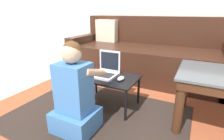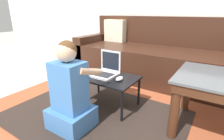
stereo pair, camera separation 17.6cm
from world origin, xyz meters
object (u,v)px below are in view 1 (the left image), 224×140
(couch, at_px, (146,56))
(computer_mouse, at_px, (121,78))
(laptop_desk, at_px, (109,80))
(laptop, at_px, (106,72))
(person_seated, at_px, (75,96))

(couch, distance_m, computer_mouse, 1.11)
(laptop_desk, bearing_deg, couch, 86.75)
(couch, bearing_deg, laptop, -95.91)
(laptop_desk, height_order, laptop, laptop)
(laptop_desk, bearing_deg, laptop, 147.31)
(laptop, bearing_deg, person_seated, -91.02)
(computer_mouse, bearing_deg, couch, 94.35)
(computer_mouse, bearing_deg, laptop, 164.29)
(couch, bearing_deg, person_seated, -94.35)
(couch, height_order, laptop, couch)
(person_seated, bearing_deg, couch, 85.65)
(laptop_desk, distance_m, computer_mouse, 0.16)
(laptop, distance_m, person_seated, 0.50)
(laptop, distance_m, computer_mouse, 0.20)
(computer_mouse, xyz_separation_m, person_seated, (-0.20, -0.44, -0.03))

